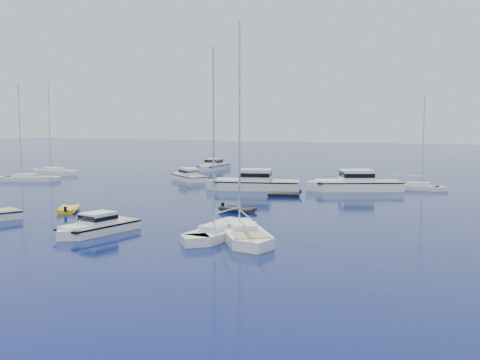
{
  "coord_description": "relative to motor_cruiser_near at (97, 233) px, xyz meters",
  "views": [
    {
      "loc": [
        22.14,
        -30.55,
        8.53
      ],
      "look_at": [
        -4.36,
        26.02,
        2.2
      ],
      "focal_mm": 43.52,
      "sensor_mm": 36.0,
      "label": 1
    }
  ],
  "objects": [
    {
      "name": "ground",
      "position": [
        6.27,
        -4.35,
        0.0
      ],
      "size": [
        400.0,
        400.0,
        0.0
      ],
      "primitive_type": "plane",
      "color": "#081151",
      "rests_on": "ground"
    },
    {
      "name": "motor_cruiser_near",
      "position": [
        0.0,
        0.0,
        0.0
      ],
      "size": [
        3.62,
        8.14,
        2.06
      ],
      "primitive_type": null,
      "rotation": [
        0.0,
        0.0,
        2.98
      ],
      "color": "white",
      "rests_on": "ground"
    },
    {
      "name": "motor_cruiser_centre",
      "position": [
        -0.63,
        31.08,
        0.0
      ],
      "size": [
        13.14,
        7.18,
        3.3
      ],
      "primitive_type": null,
      "rotation": [
        0.0,
        0.0,
        1.85
      ],
      "color": "silver",
      "rests_on": "ground"
    },
    {
      "name": "motor_cruiser_far_l",
      "position": [
        -13.83,
        37.62,
        0.0
      ],
      "size": [
        8.65,
        7.53,
        2.32
      ],
      "primitive_type": null,
      "rotation": [
        0.0,
        0.0,
        0.91
      ],
      "color": "white",
      "rests_on": "ground"
    },
    {
      "name": "motor_cruiser_distant",
      "position": [
        10.97,
        35.68,
        0.0
      ],
      "size": [
        12.94,
        9.27,
        3.3
      ],
      "primitive_type": null,
      "rotation": [
        0.0,
        0.0,
        2.05
      ],
      "color": "white",
      "rests_on": "ground"
    },
    {
      "name": "motor_cruiser_horizon",
      "position": [
        -19.11,
        55.5,
        0.0
      ],
      "size": [
        3.55,
        9.87,
        2.55
      ],
      "primitive_type": null,
      "rotation": [
        0.0,
        0.0,
        3.2
      ],
      "color": "white",
      "rests_on": "ground"
    },
    {
      "name": "sailboat_fore",
      "position": [
        9.1,
        2.97,
        0.0
      ],
      "size": [
        3.2,
        9.89,
        14.31
      ],
      "primitive_type": null,
      "rotation": [
        0.0,
        0.0,
        3.07
      ],
      "color": "silver",
      "rests_on": "ground"
    },
    {
      "name": "sailboat_mid_r",
      "position": [
        10.82,
        3.05,
        0.0
      ],
      "size": [
        8.93,
        10.73,
        16.42
      ],
      "primitive_type": null,
      "rotation": [
        0.0,
        0.0,
        0.63
      ],
      "color": "white",
      "rests_on": "ground"
    },
    {
      "name": "sailboat_mid_l",
      "position": [
        -34.15,
        27.16,
        0.0
      ],
      "size": [
        9.97,
        6.17,
        14.35
      ],
      "primitive_type": null,
      "rotation": [
        0.0,
        0.0,
        1.97
      ],
      "color": "silver",
      "rests_on": "ground"
    },
    {
      "name": "sailboat_centre",
      "position": [
        17.63,
        39.83,
        0.0
      ],
      "size": [
        8.24,
        2.33,
        12.04
      ],
      "primitive_type": null,
      "rotation": [
        0.0,
        0.0,
        4.69
      ],
      "color": "silver",
      "rests_on": "ground"
    },
    {
      "name": "sailboat_far_l",
      "position": [
        -38.3,
        37.11,
        0.0
      ],
      "size": [
        10.68,
        3.7,
        15.39
      ],
      "primitive_type": null,
      "rotation": [
        0.0,
        0.0,
        1.48
      ],
      "color": "white",
      "rests_on": "ground"
    },
    {
      "name": "tender_yellow",
      "position": [
        -9.48,
        7.57,
        0.0
      ],
      "size": [
        3.86,
        4.35,
        0.95
      ],
      "primitive_type": null,
      "rotation": [
        0.0,
        0.0,
        0.59
      ],
      "color": "yellow",
      "rests_on": "ground"
    },
    {
      "name": "tender_grey_near",
      "position": [
        5.15,
        14.17,
        0.0
      ],
      "size": [
        3.88,
        2.65,
        0.95
      ],
      "primitive_type": null,
      "rotation": [
        0.0,
        0.0,
        4.51
      ],
      "color": "black",
      "rests_on": "ground"
    },
    {
      "name": "tender_grey_far",
      "position": [
        4.95,
        26.94,
        0.0
      ],
      "size": [
        4.33,
        3.23,
        0.95
      ],
      "primitive_type": null,
      "rotation": [
        0.0,
        0.0,
        1.9
      ],
      "color": "black",
      "rests_on": "ground"
    }
  ]
}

